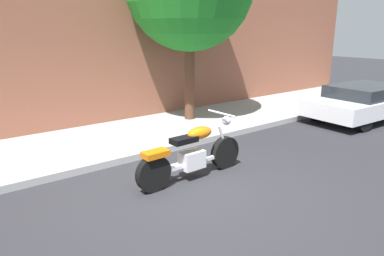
% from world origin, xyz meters
% --- Properties ---
extents(ground_plane, '(60.00, 60.00, 0.00)m').
position_xyz_m(ground_plane, '(0.00, 0.00, 0.00)').
color(ground_plane, '#28282D').
extents(sidewalk, '(23.05, 2.81, 0.14)m').
position_xyz_m(sidewalk, '(0.00, 3.03, 0.07)').
color(sidewalk, '#9F9F9F').
rests_on(sidewalk, ground).
extents(motorcycle, '(2.28, 0.70, 1.12)m').
position_xyz_m(motorcycle, '(0.30, 0.22, 0.45)').
color(motorcycle, black).
rests_on(motorcycle, ground).
extents(parked_car_white, '(4.14, 1.93, 1.03)m').
position_xyz_m(parked_car_white, '(7.06, 0.54, 0.55)').
color(parked_car_white, black).
rests_on(parked_car_white, ground).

